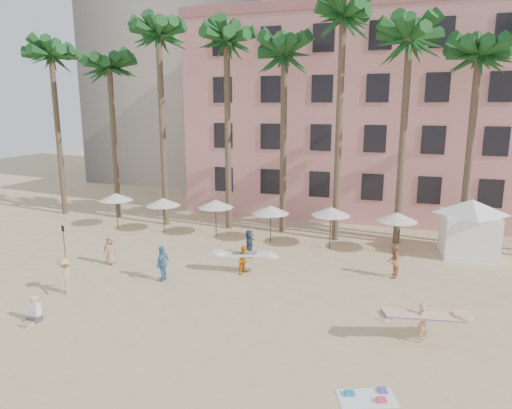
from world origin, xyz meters
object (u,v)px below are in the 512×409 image
object	(u,v)px
carrier_yellow	(423,320)
cabana	(470,223)
pink_hotel	(406,117)
carrier_white	(244,258)

from	to	relation	value
carrier_yellow	cabana	bearing A→B (deg)	76.64
pink_hotel	cabana	xyz separation A→B (m)	(4.20, -12.32, -5.93)
cabana	carrier_yellow	distance (m)	12.34
carrier_yellow	carrier_white	xyz separation A→B (m)	(-9.03, 4.75, -0.05)
carrier_white	carrier_yellow	bearing A→B (deg)	-27.75
carrier_yellow	carrier_white	size ratio (longest dim) A/B	1.05
pink_hotel	carrier_yellow	xyz separation A→B (m)	(1.36, -24.28, -7.09)
cabana	carrier_white	distance (m)	13.94
cabana	carrier_white	xyz separation A→B (m)	(-11.87, -7.21, -1.21)
pink_hotel	carrier_white	xyz separation A→B (m)	(-7.67, -19.53, -7.14)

